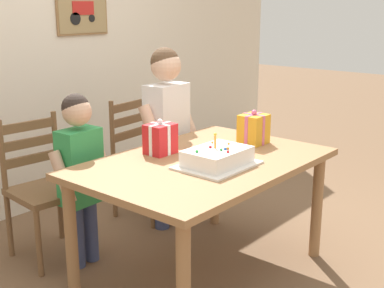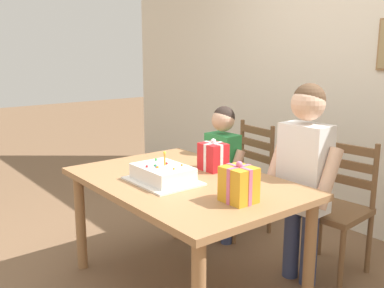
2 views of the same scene
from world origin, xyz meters
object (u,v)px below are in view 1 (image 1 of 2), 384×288
gift_box_red_large (160,139)px  chair_left (44,187)px  chair_right (144,157)px  child_older (167,120)px  child_younger (80,164)px  birthday_cake (217,158)px  gift_box_beside_cake (254,129)px  dining_table (203,174)px

gift_box_red_large → chair_left: bearing=120.6°
chair_right → child_older: bearing=-100.2°
child_older → child_younger: 0.80m
gift_box_red_large → birthday_cake: bearing=-87.5°
gift_box_red_large → chair_left: size_ratio=0.24×
chair_left → chair_right: size_ratio=1.00×
chair_right → child_older: child_older is taller
birthday_cake → gift_box_beside_cake: bearing=12.4°
gift_box_beside_cake → birthday_cake: bearing=-167.6°
chair_right → dining_table: bearing=-115.5°
birthday_cake → chair_right: 1.24m
gift_box_beside_cake → chair_right: size_ratio=0.25×
chair_right → child_older: 0.45m
gift_box_red_large → child_younger: (-0.32, 0.37, -0.16)m
gift_box_red_large → chair_right: gift_box_red_large is taller
birthday_cake → chair_left: bearing=110.8°
gift_box_beside_cake → child_younger: child_younger is taller
gift_box_red_large → child_younger: size_ratio=0.20×
chair_right → child_younger: (-0.84, -0.30, 0.20)m
gift_box_beside_cake → child_older: (-0.10, 0.68, -0.02)m
gift_box_red_large → gift_box_beside_cake: 0.64m
dining_table → chair_right: 1.08m
birthday_cake → gift_box_red_large: gift_box_red_large is taller
dining_table → chair_right: size_ratio=1.61×
gift_box_red_large → dining_table: bearing=-78.1°
child_older → child_younger: child_older is taller
chair_left → chair_right: 0.91m
child_older → birthday_cake: bearing=-119.3°
dining_table → birthday_cake: size_ratio=3.37×
birthday_cake → child_younger: size_ratio=0.40×
dining_table → child_older: (0.40, 0.66, 0.16)m
birthday_cake → child_older: (0.45, 0.79, 0.02)m
chair_right → chair_left: bearing=180.0°
chair_right → gift_box_beside_cake: bearing=-87.4°
chair_left → child_older: 0.97m
child_older → child_younger: (-0.79, 0.00, -0.14)m
chair_left → dining_table: bearing=-64.5°
dining_table → gift_box_red_large: bearing=101.9°
birthday_cake → gift_box_red_large: (-0.02, 0.42, 0.04)m
birthday_cake → child_younger: bearing=113.2°
gift_box_red_large → child_older: child_older is taller
birthday_cake → gift_box_red_large: 0.42m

